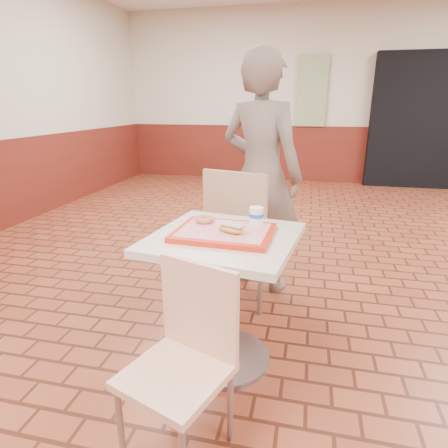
% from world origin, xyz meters
% --- Properties ---
extents(room_shell, '(8.01, 10.01, 3.01)m').
position_xyz_m(room_shell, '(0.00, 0.00, 1.50)').
color(room_shell, brown).
rests_on(room_shell, ground).
extents(wainscot_band, '(8.00, 10.00, 1.00)m').
position_xyz_m(wainscot_band, '(0.00, 0.00, 0.50)').
color(wainscot_band, '#551910').
rests_on(wainscot_band, ground).
extents(corridor_doorway, '(1.60, 0.22, 2.20)m').
position_xyz_m(corridor_doorway, '(1.20, 4.88, 1.10)').
color(corridor_doorway, black).
rests_on(corridor_doorway, ground).
extents(promo_poster, '(0.50, 0.03, 1.20)m').
position_xyz_m(promo_poster, '(-0.60, 4.94, 1.60)').
color(promo_poster, gray).
rests_on(promo_poster, wainscot_band).
extents(main_table, '(0.72, 0.72, 0.76)m').
position_xyz_m(main_table, '(-0.97, -0.39, 0.51)').
color(main_table, beige).
rests_on(main_table, ground).
extents(chair_main_front, '(0.47, 0.47, 0.80)m').
position_xyz_m(chair_main_front, '(-1.00, -0.94, 0.45)').
color(chair_main_front, '#E6AE8A').
rests_on(chair_main_front, ground).
extents(chair_main_back, '(0.55, 0.55, 0.98)m').
position_xyz_m(chair_main_back, '(-0.99, 0.30, 0.55)').
color(chair_main_back, tan).
rests_on(chair_main_back, ground).
extents(customer, '(0.75, 0.63, 1.77)m').
position_xyz_m(customer, '(-0.91, 0.61, 0.89)').
color(customer, '#716257').
rests_on(customer, ground).
extents(serving_tray, '(0.49, 0.38, 0.03)m').
position_xyz_m(serving_tray, '(-0.97, -0.39, 0.77)').
color(serving_tray, red).
rests_on(serving_tray, main_table).
extents(ring_donut, '(0.12, 0.12, 0.03)m').
position_xyz_m(ring_donut, '(-1.09, -0.29, 0.80)').
color(ring_donut, '#BB6C44').
rests_on(ring_donut, serving_tray).
extents(long_john_donut, '(0.16, 0.12, 0.04)m').
position_xyz_m(long_john_donut, '(-0.92, -0.43, 0.81)').
color(long_john_donut, gold).
rests_on(long_john_donut, serving_tray).
extents(paper_cup, '(0.07, 0.07, 0.09)m').
position_xyz_m(paper_cup, '(-0.82, -0.27, 0.83)').
color(paper_cup, white).
rests_on(paper_cup, serving_tray).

